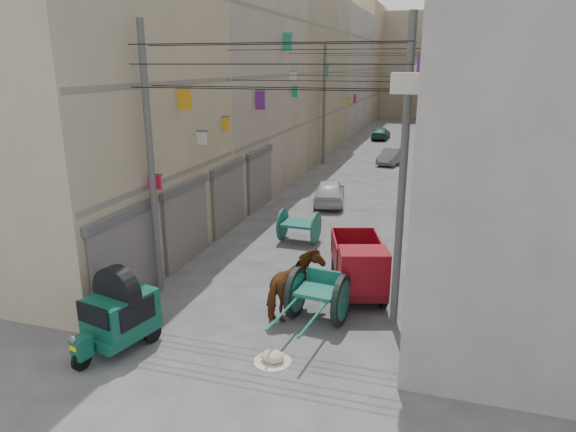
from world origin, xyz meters
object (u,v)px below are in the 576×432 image
at_px(mini_truck, 360,271).
at_px(distant_car_green, 381,133).
at_px(feed_sack, 272,356).
at_px(horse, 294,286).
at_px(distant_car_grey, 391,156).
at_px(tonga_cart, 318,295).
at_px(auto_rickshaw, 119,312).
at_px(second_cart, 299,225).
at_px(distant_car_white, 329,192).

distance_m(mini_truck, distant_car_green, 34.43).
distance_m(feed_sack, horse, 2.55).
xyz_separation_m(mini_truck, distant_car_grey, (-1.42, 22.04, -0.30)).
relative_size(mini_truck, distant_car_grey, 1.03).
xyz_separation_m(mini_truck, feed_sack, (-1.36, -4.14, -0.71)).
relative_size(mini_truck, feed_sack, 6.12).
relative_size(mini_truck, horse, 1.65).
relative_size(tonga_cart, mini_truck, 0.95).
bearing_deg(auto_rickshaw, tonga_cart, 46.26).
relative_size(second_cart, horse, 0.73).
distance_m(tonga_cart, distant_car_white, 12.30).
xyz_separation_m(mini_truck, distant_car_white, (-3.23, 10.28, -0.22)).
height_order(mini_truck, second_cart, mini_truck).
bearing_deg(distant_car_white, auto_rickshaw, 72.21).
height_order(feed_sack, distant_car_green, distant_car_green).
xyz_separation_m(mini_truck, horse, (-1.54, -1.70, 0.03)).
bearing_deg(mini_truck, distant_car_grey, 76.68).
xyz_separation_m(auto_rickshaw, tonga_cart, (4.35, 2.81, -0.22)).
relative_size(auto_rickshaw, mini_truck, 0.70).
bearing_deg(second_cart, horse, -72.44).
distance_m(mini_truck, distant_car_grey, 22.08).
bearing_deg(tonga_cart, feed_sack, -96.30).
distance_m(auto_rickshaw, mini_truck, 6.94).
distance_m(mini_truck, distant_car_white, 10.78).
bearing_deg(mini_truck, tonga_cart, -132.13).
xyz_separation_m(feed_sack, horse, (-0.18, 2.44, 0.74)).
bearing_deg(tonga_cart, distant_car_white, 107.45).
relative_size(tonga_cart, distant_car_white, 0.88).
relative_size(feed_sack, distant_car_green, 0.15).
xyz_separation_m(mini_truck, distant_car_green, (-3.71, 34.23, -0.32)).
height_order(tonga_cart, second_cart, tonga_cart).
height_order(tonga_cart, distant_car_white, tonga_cart).
bearing_deg(distant_car_white, distant_car_green, -99.12).
relative_size(auto_rickshaw, distant_car_white, 0.65).
relative_size(tonga_cart, distant_car_grey, 0.98).
bearing_deg(distant_car_green, feed_sack, 93.62).
bearing_deg(feed_sack, distant_car_green, 93.50).
bearing_deg(horse, distant_car_grey, -77.07).
bearing_deg(tonga_cart, distant_car_green, 100.80).
height_order(auto_rickshaw, distant_car_grey, auto_rickshaw).
relative_size(mini_truck, distant_car_white, 0.93).
distance_m(auto_rickshaw, horse, 4.66).
height_order(distant_car_grey, distant_car_green, distant_car_grey).
bearing_deg(distant_car_green, tonga_cart, 94.67).
bearing_deg(distant_car_white, horse, 87.77).
distance_m(auto_rickshaw, distant_car_grey, 26.90).
bearing_deg(distant_car_white, mini_truck, 97.18).
distance_m(second_cart, distant_car_green, 29.96).
relative_size(horse, distant_car_green, 0.57).
bearing_deg(auto_rickshaw, feed_sack, 20.28).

